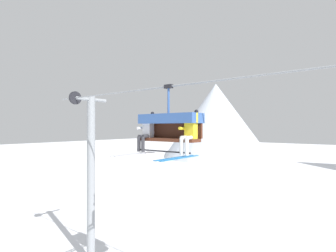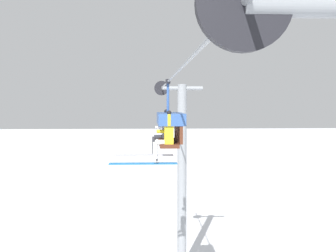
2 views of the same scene
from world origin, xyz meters
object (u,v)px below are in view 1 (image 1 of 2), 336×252
object	(u,v)px
chairlift_chair	(170,123)
skier_yellow	(189,132)
lift_tower_near	(91,175)
skier_white	(146,132)

from	to	relation	value
chairlift_chair	skier_yellow	world-z (taller)	chairlift_chair
chairlift_chair	skier_yellow	xyz separation A→B (m)	(0.83, -0.21, -0.27)
lift_tower_near	chairlift_chair	xyz separation A→B (m)	(5.07, -0.71, 2.25)
lift_tower_near	skier_yellow	xyz separation A→B (m)	(5.90, -0.92, 1.98)
skier_white	skier_yellow	size ratio (longest dim) A/B	1.00
lift_tower_near	chairlift_chair	distance (m)	5.59
skier_white	skier_yellow	world-z (taller)	same
chairlift_chair	skier_white	distance (m)	0.90
skier_yellow	lift_tower_near	bearing A→B (deg)	171.13
chairlift_chair	skier_white	size ratio (longest dim) A/B	1.22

